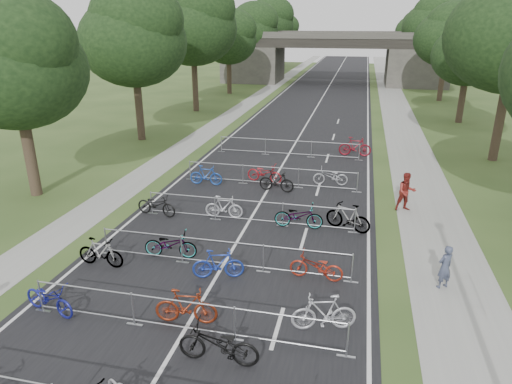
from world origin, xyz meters
TOP-DOWN VIEW (x-y plane):
  - road at (0.00, 50.00)m, footprint 11.00×140.00m
  - sidewalk_right at (8.00, 50.00)m, footprint 3.00×140.00m
  - sidewalk_left at (-7.50, 50.00)m, footprint 2.00×140.00m
  - lane_markings at (0.00, 50.00)m, footprint 0.12×140.00m
  - overpass_bridge at (0.00, 65.00)m, footprint 31.00×8.00m
  - tree_left_0 at (-11.39, 15.93)m, footprint 6.72×6.72m
  - tree_left_1 at (-11.39, 27.93)m, footprint 7.56×7.56m
  - tree_left_2 at (-11.39, 39.93)m, footprint 8.40×8.40m
  - tree_right_2 at (13.11, 39.93)m, footprint 6.16×6.16m
  - tree_left_3 at (-11.39, 51.93)m, footprint 6.72×6.72m
  - tree_right_3 at (13.11, 51.93)m, footprint 7.17×7.17m
  - tree_left_4 at (-11.39, 63.93)m, footprint 7.56×7.56m
  - tree_right_4 at (13.11, 63.93)m, footprint 8.18×8.18m
  - tree_left_5 at (-11.39, 75.93)m, footprint 8.40×8.40m
  - tree_right_5 at (13.11, 75.93)m, footprint 6.16×6.16m
  - tree_left_6 at (-11.39, 87.93)m, footprint 6.72×6.72m
  - tree_right_6 at (13.11, 87.93)m, footprint 7.17×7.17m
  - barrier_row_2 at (0.00, 7.20)m, footprint 9.70×0.08m
  - barrier_row_3 at (0.00, 11.00)m, footprint 9.70×0.08m
  - barrier_row_4 at (0.00, 15.00)m, footprint 9.70×0.08m
  - barrier_row_5 at (0.00, 20.00)m, footprint 9.70×0.08m
  - barrier_row_6 at (0.00, 26.00)m, footprint 9.70×0.08m
  - bike_8 at (-4.30, 7.18)m, footprint 2.04×1.12m
  - bike_9 at (-0.06, 7.63)m, footprint 1.92×0.76m
  - bike_10 at (1.36, 6.23)m, footprint 2.18×0.78m
  - bike_11 at (3.90, 8.23)m, footprint 1.96×1.02m
  - bike_12 at (-4.30, 10.11)m, footprint 1.85×0.62m
  - bike_13 at (-2.09, 11.29)m, footprint 2.07×0.90m
  - bike_14 at (0.10, 10.27)m, footprint 1.87×0.98m
  - bike_15 at (3.40, 10.94)m, footprint 1.89×0.77m
  - bike_16 at (-4.30, 14.87)m, footprint 2.05×0.96m
  - bike_17 at (-1.20, 15.28)m, footprint 1.77×0.60m
  - bike_18 at (2.23, 14.98)m, footprint 2.12×0.81m
  - bike_19 at (4.30, 15.21)m, footprint 2.08×1.28m
  - bike_20 at (-3.44, 19.36)m, footprint 1.83×0.56m
  - bike_21 at (-0.42, 20.47)m, footprint 2.15×1.14m
  - bike_22 at (0.48, 19.20)m, footprint 1.93×0.74m
  - bike_23 at (3.16, 20.83)m, footprint 1.91×0.79m
  - bike_27 at (4.30, 26.98)m, footprint 2.09×0.59m
  - pedestrian_a at (7.59, 11.37)m, footprint 0.67×0.62m
  - pedestrian_b at (6.85, 18.04)m, footprint 1.05×0.92m

SIDE VIEW (x-z plane):
  - lane_markings at x=0.00m, z-range 0.00..0.00m
  - road at x=0.00m, z-range 0.00..0.01m
  - sidewalk_right at x=8.00m, z-range 0.00..0.01m
  - sidewalk_left at x=-7.50m, z-range 0.00..0.01m
  - bike_15 at x=3.40m, z-range 0.00..0.97m
  - bike_23 at x=3.16m, z-range 0.00..0.98m
  - bike_8 at x=-4.30m, z-range 0.00..1.02m
  - bike_16 at x=-4.30m, z-range 0.00..1.04m
  - bike_17 at x=-1.20m, z-range 0.00..1.04m
  - bike_13 at x=-2.09m, z-range 0.00..1.06m
  - bike_21 at x=-0.42m, z-range 0.00..1.08m
  - bike_14 at x=0.10m, z-range 0.00..1.08m
  - barrier_row_2 at x=0.00m, z-range 0.00..1.10m
  - barrier_row_3 at x=0.00m, z-range 0.00..1.10m
  - barrier_row_4 at x=0.00m, z-range 0.00..1.10m
  - barrier_row_5 at x=0.00m, z-range 0.00..1.10m
  - barrier_row_6 at x=0.00m, z-range 0.00..1.10m
  - bike_20 at x=-3.44m, z-range 0.00..1.09m
  - bike_12 at x=-4.30m, z-range 0.00..1.10m
  - bike_18 at x=2.23m, z-range 0.00..1.10m
  - bike_9 at x=-0.06m, z-range 0.00..1.12m
  - bike_22 at x=0.48m, z-range 0.00..1.13m
  - bike_11 at x=3.90m, z-range 0.00..1.13m
  - bike_10 at x=1.36m, z-range 0.00..1.14m
  - bike_19 at x=4.30m, z-range 0.00..1.21m
  - bike_27 at x=4.30m, z-range 0.00..1.26m
  - pedestrian_a at x=7.59m, z-range 0.00..1.54m
  - pedestrian_b at x=6.85m, z-range 0.00..1.84m
  - overpass_bridge at x=0.00m, z-range 0.01..7.06m
  - tree_right_2 at x=13.11m, z-range 1.25..10.64m
  - tree_right_5 at x=13.11m, z-range 1.25..10.64m
  - tree_left_0 at x=-11.39m, z-range 1.36..11.61m
  - tree_left_3 at x=-11.39m, z-range 1.36..11.61m
  - tree_left_6 at x=-11.39m, z-range 1.36..11.61m
  - tree_right_3 at x=13.11m, z-range 1.46..12.39m
  - tree_right_6 at x=13.11m, z-range 1.46..12.39m
  - tree_left_1 at x=-11.39m, z-range 1.54..13.07m
  - tree_left_4 at x=-11.39m, z-range 1.54..13.07m
  - tree_right_4 at x=13.11m, z-range 1.67..14.13m
  - tree_left_2 at x=-11.39m, z-range 1.71..14.52m
  - tree_left_5 at x=-11.39m, z-range 1.71..14.52m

